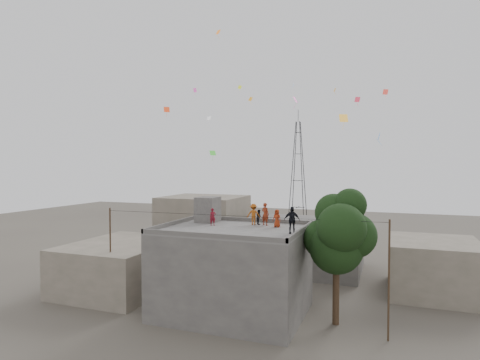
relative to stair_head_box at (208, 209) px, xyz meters
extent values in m
plane|color=#47413A|center=(3.20, -2.60, -7.10)|extent=(140.00, 140.00, 0.00)
cube|color=#4D4A48|center=(3.20, -2.60, -4.10)|extent=(10.00, 8.00, 6.00)
cube|color=#5B5855|center=(3.20, -2.60, -1.05)|extent=(10.00, 8.00, 0.10)
cube|color=#4D4A48|center=(3.20, 1.32, -0.85)|extent=(10.00, 0.15, 0.30)
cube|color=#4D4A48|center=(3.20, -6.53, -0.85)|extent=(10.00, 0.15, 0.30)
cube|color=#4D4A48|center=(8.12, -2.60, -0.85)|extent=(0.15, 8.00, 0.30)
cube|color=#4D4A48|center=(-1.72, -2.60, -0.85)|extent=(0.15, 8.00, 0.30)
cube|color=#4D4A48|center=(0.00, 0.00, 0.00)|extent=(1.60, 1.80, 2.00)
cube|color=#686252|center=(-7.80, -0.60, -5.10)|extent=(8.00, 10.00, 4.00)
cube|color=#4D4A48|center=(5.20, 11.40, -4.60)|extent=(12.00, 9.00, 5.00)
cube|color=#686252|center=(-6.80, 13.40, -3.60)|extent=(9.00, 8.00, 7.00)
cube|color=#686252|center=(17.20, 7.40, -4.90)|extent=(7.00, 8.00, 4.40)
cylinder|color=black|center=(10.40, -2.10, -5.10)|extent=(0.44, 0.44, 4.00)
cylinder|color=black|center=(10.55, -2.00, -3.50)|extent=(0.64, 0.91, 2.14)
sphere|color=black|center=(10.40, -2.10, -1.90)|extent=(3.60, 3.60, 3.60)
sphere|color=black|center=(11.50, -1.80, -1.10)|extent=(3.00, 3.00, 3.00)
sphere|color=black|center=(9.50, -1.60, -1.50)|extent=(2.80, 2.80, 2.80)
sphere|color=black|center=(10.80, -2.90, -0.50)|extent=(3.20, 3.20, 3.20)
sphere|color=black|center=(10.10, -1.20, 0.30)|extent=(2.60, 2.60, 2.60)
sphere|color=black|center=(11.20, -1.50, 0.90)|extent=(2.20, 2.20, 2.20)
cylinder|color=black|center=(-6.30, -4.10, -3.40)|extent=(0.12, 0.12, 7.40)
cylinder|color=black|center=(13.70, -3.60, -3.40)|extent=(0.12, 0.12, 7.40)
cylinder|color=black|center=(3.70, -3.85, 0.10)|extent=(20.00, 0.52, 0.02)
cylinder|color=black|center=(-1.65, 36.55, 1.90)|extent=(1.27, 1.27, 18.01)
cylinder|color=black|center=(0.05, 36.55, 1.90)|extent=(1.27, 1.27, 18.01)
cylinder|color=black|center=(0.05, 38.25, 1.90)|extent=(1.27, 1.27, 18.01)
cylinder|color=black|center=(-1.65, 38.25, 1.90)|extent=(1.27, 1.27, 18.01)
cube|color=black|center=(-0.80, 37.40, -3.50)|extent=(2.36, 0.08, 0.08)
cube|color=black|center=(-0.80, 37.40, -3.50)|extent=(0.08, 2.36, 0.08)
cube|color=black|center=(-0.80, 37.40, 1.00)|extent=(1.81, 0.08, 0.08)
cube|color=black|center=(-0.80, 37.40, 1.00)|extent=(0.08, 1.81, 0.08)
cube|color=black|center=(-0.80, 37.40, 5.50)|extent=(1.26, 0.08, 0.08)
cube|color=black|center=(-0.80, 37.40, 5.50)|extent=(0.08, 1.26, 0.08)
cube|color=black|center=(-0.80, 37.40, 9.10)|extent=(0.82, 0.08, 0.08)
cube|color=black|center=(-0.80, 37.40, 9.10)|extent=(0.08, 0.82, 0.08)
cylinder|color=black|center=(-0.80, 37.40, 11.90)|extent=(0.08, 0.08, 2.00)
imported|color=maroon|center=(4.87, -0.15, -0.15)|extent=(0.72, 0.60, 1.70)
imported|color=#9D2E12|center=(5.95, -0.78, -0.35)|extent=(0.71, 0.54, 1.31)
imported|color=black|center=(4.31, 0.07, -0.43)|extent=(0.65, 0.70, 1.15)
imported|color=black|center=(7.60, -3.08, -0.10)|extent=(1.13, 0.72, 1.79)
imported|color=#A84E13|center=(3.95, -0.19, -0.20)|extent=(1.17, 0.87, 1.60)
imported|color=maroon|center=(1.19, -1.66, -0.35)|extent=(0.56, 0.55, 1.30)
plane|color=red|center=(-4.48, 1.27, 8.37)|extent=(0.46, 0.44, 0.48)
plane|color=#E42495|center=(6.00, 4.90, 9.18)|extent=(0.33, 0.60, 0.51)
plane|color=#E8FF27|center=(-0.62, 9.00, 11.44)|extent=(0.37, 0.39, 0.31)
plane|color=blue|center=(12.86, 3.63, 5.79)|extent=(0.19, 0.56, 0.53)
plane|color=silver|center=(-4.51, 10.00, 8.61)|extent=(0.44, 0.22, 0.38)
plane|color=orange|center=(8.41, 12.09, 11.12)|extent=(0.16, 0.36, 0.33)
plane|color=green|center=(1.03, -1.27, 4.48)|extent=(0.51, 0.51, 0.37)
plane|color=#DF344F|center=(11.00, 6.61, 9.16)|extent=(0.49, 0.41, 0.41)
plane|color=orange|center=(1.31, -0.84, 13.68)|extent=(0.44, 0.35, 0.35)
plane|color=#518DF4|center=(3.44, 15.22, 12.67)|extent=(0.08, 0.33, 0.33)
plane|color=#E849B0|center=(-3.68, 5.10, 10.66)|extent=(0.41, 0.22, 0.37)
plane|color=yellow|center=(10.61, -0.36, 6.83)|extent=(0.63, 0.43, 0.56)
plane|color=#E94236|center=(13.24, 8.24, 9.95)|extent=(0.49, 0.36, 0.44)
plane|color=#FFA827|center=(0.23, 9.90, 10.35)|extent=(0.41, 0.50, 0.34)
camera|label=1|loc=(13.65, -29.12, 3.51)|focal=30.00mm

